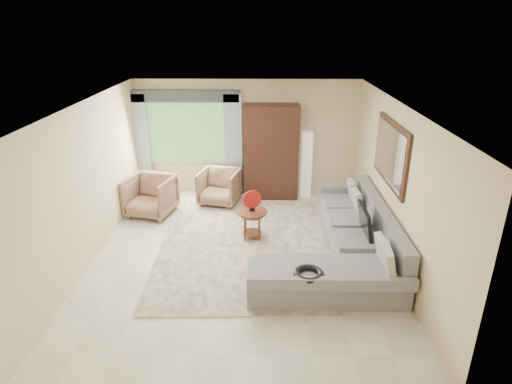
{
  "coord_description": "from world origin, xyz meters",
  "views": [
    {
      "loc": [
        0.35,
        -6.43,
        3.81
      ],
      "look_at": [
        0.25,
        0.35,
        1.05
      ],
      "focal_mm": 30.0,
      "sensor_mm": 36.0,
      "label": 1
    }
  ],
  "objects_px": {
    "tv_screen": "(365,221)",
    "armchair_left": "(151,196)",
    "coffee_table": "(252,224)",
    "armchair_right": "(219,187)",
    "floor_lamp": "(306,164)",
    "sectional_sofa": "(348,247)",
    "armoire": "(271,152)",
    "potted_plant": "(155,188)"
  },
  "relations": [
    {
      "from": "potted_plant",
      "to": "coffee_table",
      "type": "bearing_deg",
      "value": -39.37
    },
    {
      "from": "armchair_left",
      "to": "floor_lamp",
      "type": "distance_m",
      "value": 3.49
    },
    {
      "from": "sectional_sofa",
      "to": "armchair_left",
      "type": "relative_size",
      "value": 3.83
    },
    {
      "from": "potted_plant",
      "to": "armoire",
      "type": "height_order",
      "value": "armoire"
    },
    {
      "from": "coffee_table",
      "to": "potted_plant",
      "type": "height_order",
      "value": "coffee_table"
    },
    {
      "from": "armchair_right",
      "to": "floor_lamp",
      "type": "relative_size",
      "value": 0.56
    },
    {
      "from": "armchair_right",
      "to": "sectional_sofa",
      "type": "bearing_deg",
      "value": -33.13
    },
    {
      "from": "armchair_left",
      "to": "sectional_sofa",
      "type": "bearing_deg",
      "value": -12.09
    },
    {
      "from": "sectional_sofa",
      "to": "tv_screen",
      "type": "xyz_separation_m",
      "value": [
        0.27,
        0.1,
        0.44
      ]
    },
    {
      "from": "tv_screen",
      "to": "armchair_left",
      "type": "relative_size",
      "value": 0.82
    },
    {
      "from": "tv_screen",
      "to": "armchair_left",
      "type": "bearing_deg",
      "value": 156.36
    },
    {
      "from": "floor_lamp",
      "to": "armoire",
      "type": "bearing_deg",
      "value": -175.71
    },
    {
      "from": "sectional_sofa",
      "to": "armoire",
      "type": "distance_m",
      "value": 3.24
    },
    {
      "from": "tv_screen",
      "to": "potted_plant",
      "type": "height_order",
      "value": "tv_screen"
    },
    {
      "from": "armoire",
      "to": "floor_lamp",
      "type": "distance_m",
      "value": 0.86
    },
    {
      "from": "armchair_right",
      "to": "armoire",
      "type": "bearing_deg",
      "value": 34.0
    },
    {
      "from": "potted_plant",
      "to": "armoire",
      "type": "bearing_deg",
      "value": 4.89
    },
    {
      "from": "armchair_right",
      "to": "potted_plant",
      "type": "xyz_separation_m",
      "value": [
        -1.48,
        0.21,
        -0.11
      ]
    },
    {
      "from": "coffee_table",
      "to": "floor_lamp",
      "type": "xyz_separation_m",
      "value": [
        1.18,
        2.12,
        0.46
      ]
    },
    {
      "from": "tv_screen",
      "to": "floor_lamp",
      "type": "xyz_separation_m",
      "value": [
        -0.7,
        2.86,
        0.03
      ]
    },
    {
      "from": "tv_screen",
      "to": "armchair_right",
      "type": "relative_size",
      "value": 0.89
    },
    {
      "from": "potted_plant",
      "to": "tv_screen",
      "type": "bearing_deg",
      "value": -32.0
    },
    {
      "from": "armoire",
      "to": "floor_lamp",
      "type": "relative_size",
      "value": 1.4
    },
    {
      "from": "armchair_right",
      "to": "tv_screen",
      "type": "bearing_deg",
      "value": -28.89
    },
    {
      "from": "floor_lamp",
      "to": "armchair_left",
      "type": "bearing_deg",
      "value": -161.42
    },
    {
      "from": "armchair_left",
      "to": "armchair_right",
      "type": "relative_size",
      "value": 1.08
    },
    {
      "from": "tv_screen",
      "to": "coffee_table",
      "type": "height_order",
      "value": "tv_screen"
    },
    {
      "from": "armchair_left",
      "to": "armoire",
      "type": "height_order",
      "value": "armoire"
    },
    {
      "from": "tv_screen",
      "to": "potted_plant",
      "type": "distance_m",
      "value": 4.88
    },
    {
      "from": "coffee_table",
      "to": "armchair_right",
      "type": "distance_m",
      "value": 1.8
    },
    {
      "from": "armchair_right",
      "to": "potted_plant",
      "type": "height_order",
      "value": "armchair_right"
    },
    {
      "from": "coffee_table",
      "to": "floor_lamp",
      "type": "distance_m",
      "value": 2.47
    },
    {
      "from": "armchair_left",
      "to": "coffee_table",
      "type": "bearing_deg",
      "value": -11.32
    },
    {
      "from": "floor_lamp",
      "to": "armchair_right",
      "type": "bearing_deg",
      "value": -165.62
    },
    {
      "from": "coffee_table",
      "to": "armchair_right",
      "type": "relative_size",
      "value": 0.66
    },
    {
      "from": "sectional_sofa",
      "to": "potted_plant",
      "type": "xyz_separation_m",
      "value": [
        -3.85,
        2.67,
        -0.02
      ]
    },
    {
      "from": "coffee_table",
      "to": "floor_lamp",
      "type": "height_order",
      "value": "floor_lamp"
    },
    {
      "from": "sectional_sofa",
      "to": "floor_lamp",
      "type": "xyz_separation_m",
      "value": [
        -0.43,
        2.96,
        0.47
      ]
    },
    {
      "from": "armchair_left",
      "to": "armoire",
      "type": "xyz_separation_m",
      "value": [
        2.5,
        1.05,
        0.64
      ]
    },
    {
      "from": "armchair_left",
      "to": "potted_plant",
      "type": "relative_size",
      "value": 1.7
    },
    {
      "from": "coffee_table",
      "to": "floor_lamp",
      "type": "relative_size",
      "value": 0.37
    },
    {
      "from": "sectional_sofa",
      "to": "armoire",
      "type": "bearing_deg",
      "value": 113.06
    }
  ]
}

